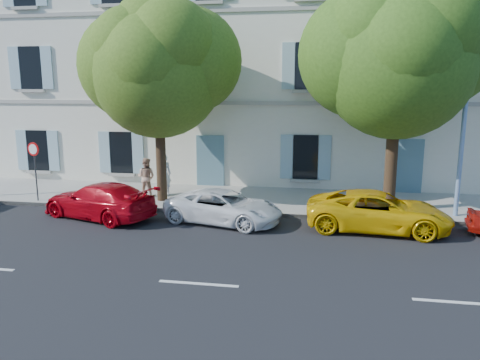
% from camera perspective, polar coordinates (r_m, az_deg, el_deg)
% --- Properties ---
extents(ground, '(90.00, 90.00, 0.00)m').
position_cam_1_polar(ground, '(15.40, -1.27, -6.57)').
color(ground, black).
extents(sidewalk, '(36.00, 4.50, 0.15)m').
position_cam_1_polar(sidewalk, '(19.60, 1.20, -2.40)').
color(sidewalk, '#A09E96').
rests_on(sidewalk, ground).
extents(kerb, '(36.00, 0.16, 0.16)m').
position_cam_1_polar(kerb, '(17.53, 0.15, -4.05)').
color(kerb, '#9E998E').
rests_on(kerb, ground).
extents(building, '(28.00, 7.00, 12.00)m').
position_cam_1_polar(building, '(24.77, 3.30, 14.28)').
color(building, silver).
rests_on(building, ground).
extents(car_red_coupe, '(4.82, 3.18, 1.30)m').
position_cam_1_polar(car_red_coupe, '(17.82, -16.80, -2.40)').
color(car_red_coupe, '#B10511').
rests_on(car_red_coupe, ground).
extents(car_white_coupe, '(4.48, 2.84, 1.15)m').
position_cam_1_polar(car_white_coupe, '(16.48, -2.00, -3.28)').
color(car_white_coupe, white).
rests_on(car_white_coupe, ground).
extents(car_yellow_supercar, '(4.85, 2.51, 1.31)m').
position_cam_1_polar(car_yellow_supercar, '(16.27, 16.51, -3.66)').
color(car_yellow_supercar, '#E7B309').
rests_on(car_yellow_supercar, ground).
extents(tree_left, '(5.11, 5.11, 7.93)m').
position_cam_1_polar(tree_left, '(18.93, -9.96, 12.75)').
color(tree_left, '#3A2819').
rests_on(tree_left, sidewalk).
extents(tree_right, '(5.47, 5.47, 8.43)m').
position_cam_1_polar(tree_right, '(17.99, 18.66, 13.39)').
color(tree_right, '#3A2819').
rests_on(tree_right, sidewalk).
extents(road_sign, '(0.55, 0.14, 2.39)m').
position_cam_1_polar(road_sign, '(20.54, -23.79, 2.38)').
color(road_sign, '#383A3D').
rests_on(road_sign, sidewalk).
extents(street_lamp, '(0.29, 1.71, 8.03)m').
position_cam_1_polar(street_lamp, '(17.94, 26.10, 10.09)').
color(street_lamp, '#7293BF').
rests_on(street_lamp, sidewalk).
extents(pedestrian_a, '(0.76, 0.66, 1.76)m').
position_cam_1_polar(pedestrian_a, '(20.28, -9.28, 0.68)').
color(pedestrian_a, white).
rests_on(pedestrian_a, sidewalk).
extents(pedestrian_b, '(0.85, 0.70, 1.63)m').
position_cam_1_polar(pedestrian_b, '(20.13, -11.36, 0.35)').
color(pedestrian_b, tan).
rests_on(pedestrian_b, sidewalk).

